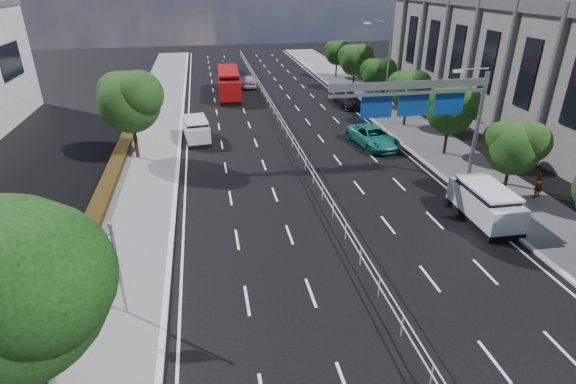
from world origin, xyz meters
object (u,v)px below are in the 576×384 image
object	(u,v)px
toilet_sign	(103,256)
near_car_silver	(250,81)
white_minivan	(196,130)
silver_minivan	(485,204)
pedestrian_a	(539,184)
red_bus	(229,82)
near_car_dark	(228,66)
pedestrian_b	(407,103)
parked_car_dark	(348,99)
overhead_gantry	(426,100)
parked_car_teal	(373,137)

from	to	relation	value
toilet_sign	near_car_silver	world-z (taller)	toilet_sign
toilet_sign	white_minivan	xyz separation A→B (m)	(3.37, 21.50, -2.02)
silver_minivan	pedestrian_a	world-z (taller)	silver_minivan
toilet_sign	red_bus	size ratio (longest dim) A/B	0.43
near_car_dark	silver_minivan	bearing A→B (deg)	98.76
near_car_silver	pedestrian_a	size ratio (longest dim) A/B	2.35
red_bus	near_car_dark	bearing A→B (deg)	88.43
near_car_dark	silver_minivan	size ratio (longest dim) A/B	1.01
near_car_dark	pedestrian_b	distance (m)	29.86
toilet_sign	near_car_dark	xyz separation A→B (m)	(7.99, 51.34, -2.12)
white_minivan	parked_car_dark	distance (m)	18.01
toilet_sign	overhead_gantry	size ratio (longest dim) A/B	0.42
pedestrian_b	parked_car_dark	bearing A→B (deg)	2.15
overhead_gantry	red_bus	distance (m)	29.16
white_minivan	parked_car_dark	size ratio (longest dim) A/B	0.88
overhead_gantry	parked_car_dark	xyz separation A→B (m)	(1.56, 19.93, -4.86)
toilet_sign	white_minivan	size ratio (longest dim) A/B	0.96
pedestrian_a	toilet_sign	bearing A→B (deg)	-5.17
white_minivan	red_bus	bearing A→B (deg)	69.74
overhead_gantry	parked_car_teal	size ratio (longest dim) A/B	1.83
near_car_dark	parked_car_dark	world-z (taller)	near_car_dark
overhead_gantry	pedestrian_b	bearing A→B (deg)	67.80
white_minivan	parked_car_dark	world-z (taller)	white_minivan
parked_car_dark	parked_car_teal	bearing A→B (deg)	-99.13
white_minivan	near_car_silver	bearing A→B (deg)	64.68
overhead_gantry	parked_car_teal	bearing A→B (deg)	91.85
red_bus	silver_minivan	xyz separation A→B (m)	(12.11, -32.30, -0.55)
parked_car_dark	pedestrian_b	distance (m)	6.25
near_car_silver	red_bus	bearing A→B (deg)	60.24
white_minivan	parked_car_teal	xyz separation A→B (m)	(14.08, -4.01, -0.15)
near_car_silver	parked_car_teal	size ratio (longest dim) A/B	0.78
white_minivan	red_bus	xyz separation A→B (m)	(3.77, 15.43, 0.62)
silver_minivan	parked_car_dark	world-z (taller)	silver_minivan
silver_minivan	pedestrian_b	bearing A→B (deg)	78.13
white_minivan	silver_minivan	size ratio (longest dim) A/B	0.91
toilet_sign	pedestrian_a	bearing A→B (deg)	14.76
near_car_dark	parked_car_dark	distance (m)	24.15
near_car_silver	parked_car_dark	xyz separation A→B (m)	(9.30, -10.87, 0.01)
near_car_dark	parked_car_teal	world-z (taller)	near_car_dark
overhead_gantry	pedestrian_b	xyz separation A→B (m)	(6.66, 16.32, -4.60)
overhead_gantry	white_minivan	xyz separation A→B (m)	(-14.32, 11.44, -4.68)
near_car_silver	near_car_dark	bearing A→B (deg)	-73.53
pedestrian_a	pedestrian_b	distance (m)	20.07
red_bus	silver_minivan	world-z (taller)	red_bus
red_bus	near_car_silver	size ratio (longest dim) A/B	2.30
overhead_gantry	pedestrian_a	world-z (taller)	overhead_gantry
white_minivan	parked_car_teal	distance (m)	14.64
red_bus	near_car_silver	xyz separation A→B (m)	(2.81, 3.92, -0.81)
toilet_sign	white_minivan	world-z (taller)	toilet_sign
red_bus	parked_car_teal	size ratio (longest dim) A/B	1.79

